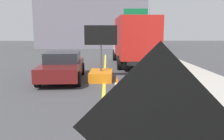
# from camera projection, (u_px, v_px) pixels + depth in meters

# --- Properties ---
(lane_center_stripe) EXTENTS (0.14, 36.00, 0.01)m
(lane_center_stripe) POSITION_uv_depth(u_px,v_px,m) (103.00, 118.00, 6.60)
(lane_center_stripe) COLOR yellow
(lane_center_stripe) RESTS_ON ground
(roadwork_sign) EXTENTS (1.63, 0.05, 2.33)m
(roadwork_sign) POSITION_uv_depth(u_px,v_px,m) (157.00, 130.00, 2.29)
(roadwork_sign) COLOR #593819
(roadwork_sign) RESTS_ON ground
(arrow_board_trailer) EXTENTS (1.60, 1.85, 2.70)m
(arrow_board_trailer) POSITION_uv_depth(u_px,v_px,m) (101.00, 70.00, 11.76)
(arrow_board_trailer) COLOR orange
(arrow_board_trailer) RESTS_ON ground
(box_truck) EXTENTS (2.77, 7.62, 3.32)m
(box_truck) POSITION_uv_depth(u_px,v_px,m) (133.00, 40.00, 16.73)
(box_truck) COLOR black
(box_truck) RESTS_ON ground
(pickup_car) EXTENTS (2.11, 4.52, 1.38)m
(pickup_car) POSITION_uv_depth(u_px,v_px,m) (63.00, 66.00, 11.77)
(pickup_car) COLOR #591414
(pickup_car) RESTS_ON ground
(highway_guide_sign) EXTENTS (2.79, 0.22, 5.00)m
(highway_guide_sign) POSITION_uv_depth(u_px,v_px,m) (141.00, 22.00, 25.37)
(highway_guide_sign) COLOR gray
(highway_guide_sign) RESTS_ON ground
(far_building_block) EXTENTS (15.50, 7.43, 6.94)m
(far_building_block) POSITION_uv_depth(u_px,v_px,m) (92.00, 24.00, 35.47)
(far_building_block) COLOR slate
(far_building_block) RESTS_ON ground
(traffic_cone_mid_lane) EXTENTS (0.36, 0.36, 0.66)m
(traffic_cone_mid_lane) POSITION_uv_depth(u_px,v_px,m) (109.00, 104.00, 6.88)
(traffic_cone_mid_lane) COLOR black
(traffic_cone_mid_lane) RESTS_ON ground
(traffic_cone_far_lane) EXTENTS (0.36, 0.36, 0.71)m
(traffic_cone_far_lane) POSITION_uv_depth(u_px,v_px,m) (117.00, 85.00, 9.14)
(traffic_cone_far_lane) COLOR black
(traffic_cone_far_lane) RESTS_ON ground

